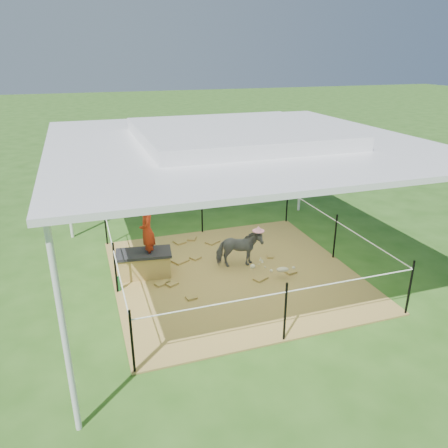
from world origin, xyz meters
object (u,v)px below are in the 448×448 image
object	(u,v)px
green_bottle	(118,284)
foal	(283,268)
picnic_table_near	(200,159)
distant_person	(222,152)
straw_bale	(144,265)
picnic_table_far	(269,148)
woman	(147,225)
trash_barrel	(272,168)
pony	(239,249)

from	to	relation	value
green_bottle	foal	world-z (taller)	foal
picnic_table_near	distant_person	xyz separation A→B (m)	(0.74, -0.42, 0.33)
straw_bale	picnic_table_far	bearing A→B (deg)	53.60
straw_bale	woman	distance (m)	0.82
foal	distant_person	world-z (taller)	distant_person
foal	straw_bale	bearing A→B (deg)	170.17
foal	picnic_table_far	world-z (taller)	picnic_table_far
foal	picnic_table_near	world-z (taller)	picnic_table_near
straw_bale	picnic_table_near	distance (m)	8.65
green_bottle	trash_barrel	world-z (taller)	trash_barrel
foal	trash_barrel	world-z (taller)	trash_barrel
trash_barrel	pony	bearing A→B (deg)	-120.36
trash_barrel	picnic_table_near	xyz separation A→B (m)	(-1.77, 2.66, -0.14)
pony	trash_barrel	world-z (taller)	trash_barrel
foal	pony	bearing A→B (deg)	141.02
pony	picnic_table_far	world-z (taller)	pony
picnic_table_far	foal	bearing A→B (deg)	-117.04
picnic_table_far	distant_person	bearing A→B (deg)	-153.67
foal	picnic_table_far	bearing A→B (deg)	79.20
woman	trash_barrel	world-z (taller)	woman
woman	trash_barrel	bearing A→B (deg)	144.35
straw_bale	trash_barrel	bearing A→B (deg)	46.01
woman	straw_bale	bearing A→B (deg)	-82.23
straw_bale	distant_person	size ratio (longest dim) A/B	0.74
woman	picnic_table_far	xyz separation A→B (m)	(6.61, 9.10, -0.74)
green_bottle	picnic_table_near	world-z (taller)	picnic_table_near
foal	trash_barrel	bearing A→B (deg)	79.17
straw_bale	distant_person	bearing A→B (deg)	61.51
woman	picnic_table_near	bearing A→B (deg)	165.55
woman	trash_barrel	distance (m)	7.34
foal	woman	bearing A→B (deg)	169.35
green_bottle	picnic_table_far	size ratio (longest dim) A/B	0.18
green_bottle	distant_person	xyz separation A→B (m)	(4.65, 8.00, 0.50)
distant_person	foal	bearing A→B (deg)	84.68
picnic_table_near	picnic_table_far	size ratio (longest dim) A/B	1.05
green_bottle	picnic_table_far	distance (m)	12.00
green_bottle	distant_person	size ratio (longest dim) A/B	0.21
straw_bale	trash_barrel	distance (m)	7.39
picnic_table_near	trash_barrel	bearing A→B (deg)	-58.50
trash_barrel	straw_bale	bearing A→B (deg)	-133.99
woman	trash_barrel	xyz separation A→B (m)	(5.03, 5.31, -0.58)
pony	foal	world-z (taller)	pony
woman	distant_person	size ratio (longest dim) A/B	0.89
trash_barrel	woman	bearing A→B (deg)	-133.43
trash_barrel	foal	bearing A→B (deg)	-112.72
straw_bale	distant_person	world-z (taller)	distant_person
green_bottle	pony	distance (m)	2.45
trash_barrel	picnic_table_near	bearing A→B (deg)	123.64
pony	foal	bearing A→B (deg)	-133.71
straw_bale	woman	size ratio (longest dim) A/B	0.83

